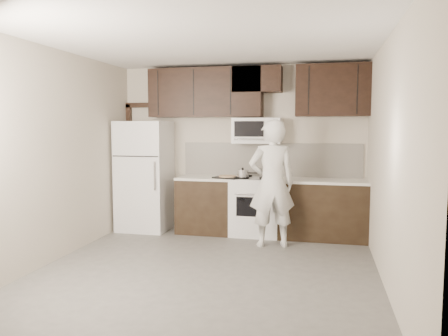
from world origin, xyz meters
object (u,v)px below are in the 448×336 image
(stove, at_px, (255,206))
(person, at_px, (272,184))
(microwave, at_px, (257,131))
(refrigerator, at_px, (145,176))

(stove, height_order, person, person)
(stove, relative_size, microwave, 1.24)
(microwave, xyz_separation_m, person, (0.33, -0.74, -0.74))
(stove, bearing_deg, refrigerator, -178.49)
(stove, relative_size, refrigerator, 0.52)
(refrigerator, bearing_deg, stove, 1.51)
(stove, distance_m, person, 0.83)
(person, bearing_deg, stove, -79.69)
(microwave, relative_size, refrigerator, 0.42)
(microwave, distance_m, person, 1.10)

